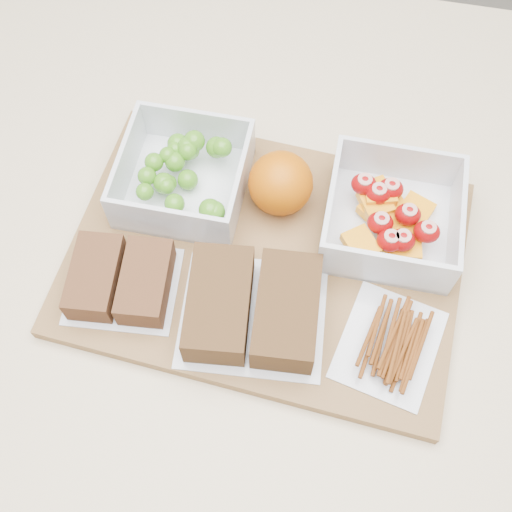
% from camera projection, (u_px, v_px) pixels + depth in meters
% --- Properties ---
extents(ground, '(4.00, 4.00, 0.00)m').
position_uv_depth(ground, '(251.00, 430.00, 1.51)').
color(ground, gray).
rests_on(ground, ground).
extents(counter, '(1.20, 0.90, 0.90)m').
position_uv_depth(counter, '(250.00, 375.00, 1.11)').
color(counter, beige).
rests_on(counter, ground).
extents(cutting_board, '(0.44, 0.33, 0.02)m').
position_uv_depth(cutting_board, '(265.00, 257.00, 0.70)').
color(cutting_board, olive).
rests_on(cutting_board, counter).
extents(grape_container, '(0.14, 0.14, 0.06)m').
position_uv_depth(grape_container, '(185.00, 175.00, 0.72)').
color(grape_container, silver).
rests_on(grape_container, cutting_board).
extents(fruit_container, '(0.14, 0.14, 0.06)m').
position_uv_depth(fruit_container, '(390.00, 217.00, 0.69)').
color(fruit_container, silver).
rests_on(fruit_container, cutting_board).
extents(orange, '(0.07, 0.07, 0.07)m').
position_uv_depth(orange, '(281.00, 183.00, 0.70)').
color(orange, '#CB5D04').
rests_on(orange, cutting_board).
extents(sandwich_bag_left, '(0.12, 0.11, 0.04)m').
position_uv_depth(sandwich_bag_left, '(121.00, 280.00, 0.66)').
color(sandwich_bag_left, silver).
rests_on(sandwich_bag_left, cutting_board).
extents(sandwich_bag_center, '(0.16, 0.14, 0.05)m').
position_uv_depth(sandwich_bag_center, '(253.00, 308.00, 0.64)').
color(sandwich_bag_center, silver).
rests_on(sandwich_bag_center, cutting_board).
extents(pretzel_bag, '(0.12, 0.13, 0.03)m').
position_uv_depth(pretzel_bag, '(391.00, 341.00, 0.64)').
color(pretzel_bag, silver).
rests_on(pretzel_bag, cutting_board).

